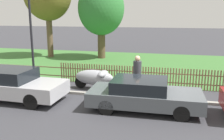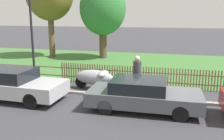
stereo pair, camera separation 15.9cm
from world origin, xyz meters
The scene contains 10 objects.
ground_plane centered at (0.00, 0.00, 0.00)m, with size 120.00×120.00×0.00m, color #38383D.
kerb_stone centered at (0.00, 0.10, 0.06)m, with size 43.71×0.20×0.12m, color #9E998E.
grass_strip centered at (0.00, 7.66, 0.01)m, with size 43.71×11.18×0.01m, color #3D7033.
park_fence centered at (0.00, 2.08, 0.53)m, with size 43.71×0.05×1.05m.
parked_car_black_saloon centered at (-6.20, -1.26, 0.70)m, with size 4.60×1.91×1.36m.
parked_car_navy_estate centered at (-0.49, -1.08, 0.63)m, with size 4.37×1.94×1.22m.
covered_motorcycle centered at (-3.11, 1.03, 0.62)m, with size 2.08×0.92×0.98m.
tree_behind_motorcycle centered at (-5.32, 9.77, 4.05)m, with size 3.77×3.77×6.27m.
pedestrian_by_lamp centered at (-0.99, 0.59, 1.04)m, with size 0.44×0.44×1.85m.
street_lamp centered at (-6.15, 0.41, 3.39)m, with size 0.20×0.79×5.34m.
Camera 2 is at (0.67, -10.28, 3.66)m, focal length 40.00 mm.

